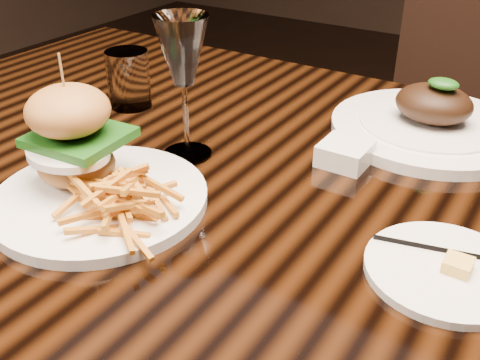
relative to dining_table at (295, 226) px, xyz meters
The scene contains 8 objects.
dining_table is the anchor object (origin of this frame).
burger_plate 0.30m from the dining_table, 136.30° to the right, with size 0.27×0.27×0.19m.
side_saucer 0.26m from the dining_table, 22.79° to the right, with size 0.17×0.17×0.02m.
ramekin 0.13m from the dining_table, 67.04° to the left, with size 0.07×0.07×0.03m, color white.
wine_glass 0.29m from the dining_table, behind, with size 0.08×0.08×0.21m.
water_tumbler 0.40m from the dining_table, 168.15° to the left, with size 0.07×0.07×0.10m, color white.
far_dish 0.29m from the dining_table, 66.28° to the left, with size 0.31×0.31×0.10m.
chair_far 0.90m from the dining_table, 86.71° to the left, with size 0.46×0.47×0.95m.
Camera 1 is at (0.29, -0.61, 1.14)m, focal length 42.00 mm.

